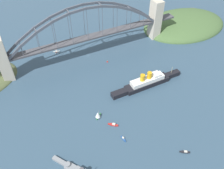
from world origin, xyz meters
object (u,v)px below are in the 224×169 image
object	(u,v)px
ocean_liner	(147,82)
small_boat_3	(98,115)
harbor_arch_bridge	(87,36)
channel_marker_buoy	(107,61)
seaplane_taxiing_near_bridge	(57,52)
small_boat_4	(123,139)
small_boat_1	(113,125)
small_boat_0	(185,152)

from	to	relation	value
ocean_liner	small_boat_3	bearing A→B (deg)	14.88
harbor_arch_bridge	small_boat_3	distance (m)	122.08
ocean_liner	channel_marker_buoy	bearing A→B (deg)	-69.88
seaplane_taxiing_near_bridge	ocean_liner	bearing A→B (deg)	124.85
harbor_arch_bridge	seaplane_taxiing_near_bridge	size ratio (longest dim) A/B	29.85
channel_marker_buoy	small_boat_4	bearing A→B (deg)	71.94
small_boat_3	ocean_liner	bearing A→B (deg)	-165.12
harbor_arch_bridge	seaplane_taxiing_near_bridge	xyz separation A→B (m)	(40.36, -26.16, -30.92)
harbor_arch_bridge	channel_marker_buoy	distance (m)	45.48
seaplane_taxiing_near_bridge	small_boat_1	bearing A→B (deg)	96.04
channel_marker_buoy	small_boat_3	bearing A→B (deg)	58.62
harbor_arch_bridge	ocean_liner	xyz separation A→B (m)	(-42.75, 93.20, -26.85)
seaplane_taxiing_near_bridge	small_boat_0	world-z (taller)	seaplane_taxiing_near_bridge
ocean_liner	seaplane_taxiing_near_bridge	world-z (taller)	ocean_liner
small_boat_4	small_boat_1	bearing A→B (deg)	-86.19
small_boat_3	channel_marker_buoy	world-z (taller)	small_boat_3
ocean_liner	small_boat_3	xyz separation A→B (m)	(77.22, 20.52, -1.12)
ocean_liner	small_boat_0	xyz separation A→B (m)	(16.83, 100.04, -5.12)
small_boat_0	small_boat_1	size ratio (longest dim) A/B	0.96
small_boat_1	harbor_arch_bridge	bearing A→B (deg)	-100.26
small_boat_1	channel_marker_buoy	distance (m)	112.35
harbor_arch_bridge	ocean_liner	size ratio (longest dim) A/B	2.87
small_boat_0	channel_marker_buoy	size ratio (longest dim) A/B	3.50
small_boat_4	channel_marker_buoy	bearing A→B (deg)	-108.06
ocean_liner	seaplane_taxiing_near_bridge	bearing A→B (deg)	-55.15
ocean_liner	channel_marker_buoy	distance (m)	70.75
ocean_liner	small_boat_1	distance (m)	76.65
seaplane_taxiing_near_bridge	small_boat_0	xyz separation A→B (m)	(-66.28, 219.39, -1.05)
ocean_liner	small_boat_4	distance (m)	87.85
small_boat_1	channel_marker_buoy	size ratio (longest dim) A/B	3.63
ocean_liner	small_boat_3	world-z (taller)	ocean_liner
ocean_liner	small_boat_1	xyz separation A→B (m)	(66.47, 37.85, -4.97)
seaplane_taxiing_near_bridge	small_boat_0	distance (m)	229.19
small_boat_3	channel_marker_buoy	distance (m)	101.74
small_boat_1	small_boat_3	size ratio (longest dim) A/B	0.96
small_boat_3	small_boat_4	distance (m)	40.36
harbor_arch_bridge	small_boat_1	bearing A→B (deg)	79.74
small_boat_1	small_boat_4	world-z (taller)	small_boat_1
small_boat_4	channel_marker_buoy	world-z (taller)	channel_marker_buoy
small_boat_0	small_boat_3	bearing A→B (deg)	-52.79
harbor_arch_bridge	seaplane_taxiing_near_bridge	distance (m)	57.18
seaplane_taxiing_near_bridge	small_boat_4	xyz separation A→B (m)	(-18.04, 178.17, -0.96)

